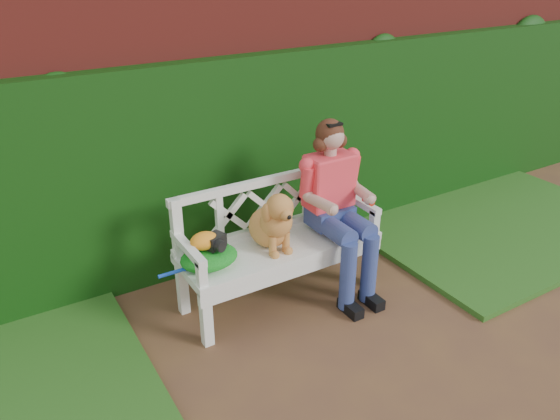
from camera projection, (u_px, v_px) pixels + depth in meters
ground at (353, 370)px, 3.49m from camera, size 60.00×60.00×0.00m
brick_wall at (218, 127)px, 4.47m from camera, size 10.00×0.30×2.20m
ivy_hedge at (231, 164)px, 4.41m from camera, size 10.00×0.18×1.70m
grass_right at (492, 222)px, 5.28m from camera, size 2.60×2.00×0.05m
garden_bench at (280, 271)px, 4.10m from camera, size 1.64×0.77×0.48m
seated_woman at (332, 211)px, 4.12m from camera, size 0.64×0.79×1.28m
dog at (271, 218)px, 3.85m from camera, size 0.39×0.48×0.46m
tennis_racket at (209, 262)px, 3.73m from camera, size 0.57×0.27×0.03m
green_bag at (209, 257)px, 3.69m from camera, size 0.47×0.40×0.14m
camera_item at (215, 241)px, 3.65m from camera, size 0.16×0.14×0.09m
baseball_glove at (204, 241)px, 3.62m from camera, size 0.22×0.18×0.12m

